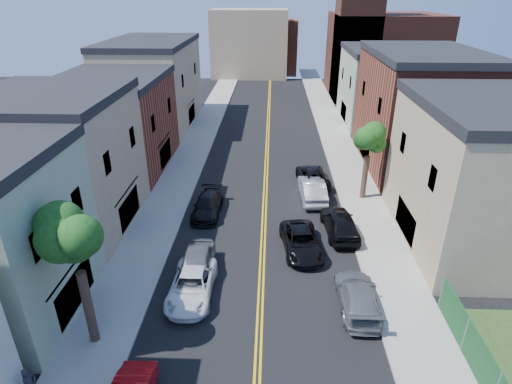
# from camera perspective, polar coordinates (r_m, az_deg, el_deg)

# --- Properties ---
(sidewalk_left) EXTENTS (3.20, 100.00, 0.15)m
(sidewalk_left) POSITION_cam_1_polar(r_m,az_deg,el_deg) (44.45, -8.79, 5.39)
(sidewalk_left) COLOR gray
(sidewalk_left) RESTS_ON ground
(sidewalk_right) EXTENTS (3.20, 100.00, 0.15)m
(sidewalk_right) POSITION_cam_1_polar(r_m,az_deg,el_deg) (44.29, 11.80, 5.06)
(sidewalk_right) COLOR gray
(sidewalk_right) RESTS_ON ground
(curb_left) EXTENTS (0.30, 100.00, 0.15)m
(curb_left) POSITION_cam_1_polar(r_m,az_deg,el_deg) (44.15, -6.55, 5.38)
(curb_left) COLOR gray
(curb_left) RESTS_ON ground
(curb_right) EXTENTS (0.30, 100.00, 0.15)m
(curb_right) POSITION_cam_1_polar(r_m,az_deg,el_deg) (44.03, 9.55, 5.13)
(curb_right) COLOR gray
(curb_right) RESTS_ON ground
(bldg_left_tan_near) EXTENTS (9.00, 10.00, 9.00)m
(bldg_left_tan_near) POSITION_cam_1_polar(r_m,az_deg,el_deg) (31.59, -25.23, 3.09)
(bldg_left_tan_near) COLOR #998466
(bldg_left_tan_near) RESTS_ON ground
(bldg_left_brick) EXTENTS (9.00, 12.00, 8.00)m
(bldg_left_brick) POSITION_cam_1_polar(r_m,az_deg,el_deg) (41.22, -18.62, 8.45)
(bldg_left_brick) COLOR brown
(bldg_left_brick) RESTS_ON ground
(bldg_left_tan_far) EXTENTS (9.00, 16.00, 9.50)m
(bldg_left_tan_far) POSITION_cam_1_polar(r_m,az_deg,el_deg) (53.95, -13.77, 13.78)
(bldg_left_tan_far) COLOR #998466
(bldg_left_tan_far) RESTS_ON ground
(bldg_right_tan) EXTENTS (9.00, 12.00, 9.00)m
(bldg_right_tan) POSITION_cam_1_polar(r_m,az_deg,el_deg) (30.35, 28.54, 1.50)
(bldg_right_tan) COLOR #998466
(bldg_right_tan) RESTS_ON ground
(bldg_right_brick) EXTENTS (9.00, 14.00, 10.00)m
(bldg_right_brick) POSITION_cam_1_polar(r_m,az_deg,el_deg) (42.46, 21.08, 9.98)
(bldg_right_brick) COLOR brown
(bldg_right_brick) RESTS_ON ground
(bldg_right_palegrn) EXTENTS (9.00, 12.00, 8.50)m
(bldg_right_palegrn) POSITION_cam_1_polar(r_m,az_deg,el_deg) (55.71, 16.71, 13.28)
(bldg_right_palegrn) COLOR gray
(bldg_right_palegrn) RESTS_ON ground
(church) EXTENTS (16.20, 14.20, 22.60)m
(church) POSITION_cam_1_polar(r_m,az_deg,el_deg) (70.24, 16.11, 18.28)
(church) COLOR #4C2319
(church) RESTS_ON ground
(backdrop_left) EXTENTS (14.00, 8.00, 12.00)m
(backdrop_left) POSITION_cam_1_polar(r_m,az_deg,el_deg) (83.52, -0.90, 19.43)
(backdrop_left) COLOR #998466
(backdrop_left) RESTS_ON ground
(backdrop_center) EXTENTS (10.00, 8.00, 10.00)m
(backdrop_center) POSITION_cam_1_polar(r_m,az_deg,el_deg) (87.49, 2.02, 19.05)
(backdrop_center) COLOR brown
(backdrop_center) RESTS_ON ground
(tree_left_mid) EXTENTS (5.20, 5.20, 9.29)m
(tree_left_mid) POSITION_cam_1_polar(r_m,az_deg,el_deg) (19.21, -23.85, -3.96)
(tree_left_mid) COLOR #332119
(tree_left_mid) RESTS_ON sidewalk_left
(tree_right_far) EXTENTS (4.40, 4.40, 8.03)m
(tree_right_far) POSITION_cam_1_polar(r_m,az_deg,el_deg) (33.20, 15.27, 8.05)
(tree_right_far) COLOR #332119
(tree_right_far) RESTS_ON sidewalk_right
(white_pickup) EXTENTS (2.35, 5.03, 1.39)m
(white_pickup) POSITION_cam_1_polar(r_m,az_deg,el_deg) (23.98, -8.69, -12.38)
(white_pickup) COLOR white
(white_pickup) RESTS_ON ground
(grey_car_left) EXTENTS (2.09, 4.97, 1.68)m
(grey_car_left) POSITION_cam_1_polar(r_m,az_deg,el_deg) (25.15, -8.06, -9.86)
(grey_car_left) COLOR #585B60
(grey_car_left) RESTS_ON ground
(black_car_left) EXTENTS (2.11, 4.92, 1.41)m
(black_car_left) POSITION_cam_1_polar(r_m,az_deg,el_deg) (31.86, -6.58, -1.81)
(black_car_left) COLOR black
(black_car_left) RESTS_ON ground
(grey_car_right) EXTENTS (2.06, 4.98, 1.44)m
(grey_car_right) POSITION_cam_1_polar(r_m,az_deg,el_deg) (23.60, 13.60, -13.54)
(grey_car_right) COLOR slate
(grey_car_right) RESTS_ON ground
(black_car_right) EXTENTS (2.45, 5.20, 1.72)m
(black_car_right) POSITION_cam_1_polar(r_m,az_deg,el_deg) (29.63, 11.31, -4.12)
(black_car_right) COLOR black
(black_car_right) RESTS_ON ground
(silver_car_right) EXTENTS (2.11, 5.27, 1.70)m
(silver_car_right) POSITION_cam_1_polar(r_m,az_deg,el_deg) (34.12, 7.63, 0.37)
(silver_car_right) COLOR #B9BAC1
(silver_car_right) RESTS_ON ground
(dark_car_right_far) EXTENTS (2.93, 5.38, 1.43)m
(dark_car_right_far) POSITION_cam_1_polar(r_m,az_deg,el_deg) (36.97, 7.66, 2.20)
(dark_car_right_far) COLOR black
(dark_car_right_far) RESTS_ON ground
(black_suv_lane) EXTENTS (2.94, 5.29, 1.40)m
(black_suv_lane) POSITION_cam_1_polar(r_m,az_deg,el_deg) (27.47, 6.19, -6.70)
(black_suv_lane) COLOR black
(black_suv_lane) RESTS_ON ground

